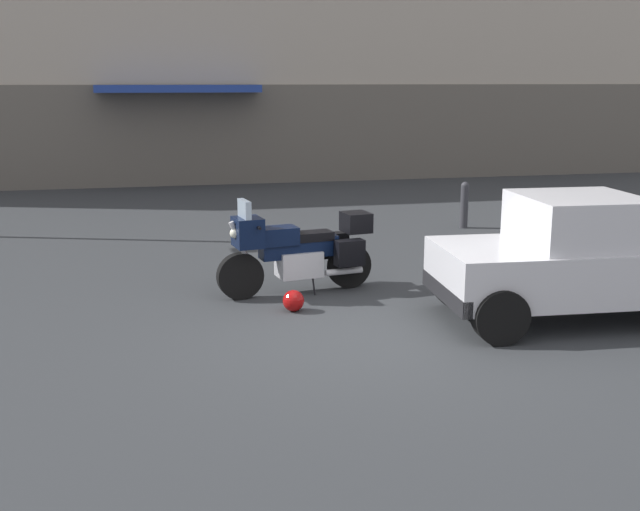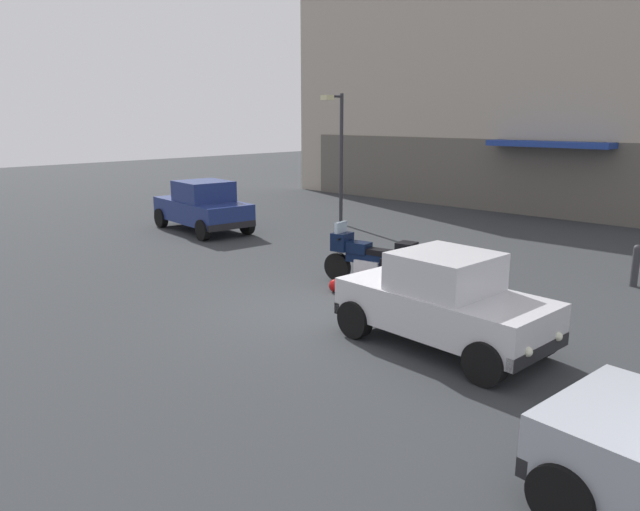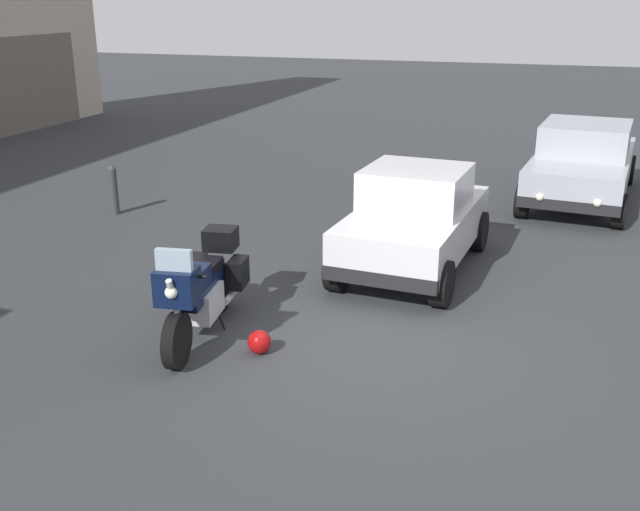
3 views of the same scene
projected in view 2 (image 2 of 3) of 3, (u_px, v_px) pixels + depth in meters
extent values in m
plane|color=#2D3033|center=(320.00, 312.00, 11.42)|extent=(80.00, 80.00, 0.00)
cube|color=#A89E8E|center=(620.00, 61.00, 20.70)|extent=(29.26, 2.40, 11.06)
cube|color=#5C564E|center=(594.00, 183.00, 20.78)|extent=(26.33, 0.12, 2.80)
cube|color=navy|center=(549.00, 144.00, 21.22)|extent=(4.40, 1.10, 0.20)
cylinder|color=black|center=(337.00, 267.00, 13.55)|extent=(0.65, 0.24, 0.64)
cylinder|color=black|center=(401.00, 277.00, 12.64)|extent=(0.65, 0.24, 0.64)
cylinder|color=#B7B7BC|center=(338.00, 248.00, 13.44)|extent=(0.33, 0.12, 0.68)
cube|color=#B7B7BC|center=(370.00, 268.00, 13.05)|extent=(0.66, 0.49, 0.36)
cube|color=black|center=(370.00, 257.00, 13.00)|extent=(1.13, 0.45, 0.28)
cube|color=black|center=(359.00, 247.00, 13.12)|extent=(0.57, 0.42, 0.24)
cube|color=black|center=(378.00, 252.00, 12.85)|extent=(0.60, 0.38, 0.12)
cube|color=black|center=(342.00, 241.00, 13.34)|extent=(0.42, 0.49, 0.40)
cube|color=#8C9EAD|center=(341.00, 228.00, 13.30)|extent=(0.14, 0.41, 0.28)
sphere|color=#EAEACC|center=(335.00, 241.00, 13.44)|extent=(0.14, 0.14, 0.14)
cylinder|color=black|center=(345.00, 238.00, 13.28)|extent=(0.14, 0.62, 0.04)
cylinder|color=#B7B7BC|center=(390.00, 279.00, 12.58)|extent=(0.56, 0.18, 0.09)
cube|color=black|center=(390.00, 267.00, 12.43)|extent=(0.43, 0.26, 0.36)
cube|color=black|center=(403.00, 262.00, 12.88)|extent=(0.43, 0.26, 0.36)
cube|color=black|center=(407.00, 249.00, 12.45)|extent=(0.42, 0.45, 0.28)
cylinder|color=black|center=(372.00, 282.00, 12.88)|extent=(0.04, 0.13, 0.29)
sphere|color=#990C0C|center=(335.00, 286.00, 12.67)|extent=(0.28, 0.28, 0.28)
cube|color=navy|center=(202.00, 211.00, 19.42)|extent=(3.97, 2.07, 0.68)
cube|color=navy|center=(204.00, 191.00, 19.16)|extent=(1.77, 1.69, 0.64)
cube|color=#8C9EAD|center=(193.00, 189.00, 19.73)|extent=(0.22, 1.39, 0.54)
cube|color=#8C9EAD|center=(215.00, 193.00, 18.60)|extent=(0.22, 1.39, 0.51)
cube|color=black|center=(177.00, 211.00, 20.87)|extent=(0.31, 1.64, 0.20)
cube|color=black|center=(232.00, 226.00, 18.09)|extent=(0.31, 1.64, 0.20)
cylinder|color=black|center=(161.00, 218.00, 20.11)|extent=(0.66, 0.29, 0.64)
cylinder|color=black|center=(202.00, 213.00, 21.08)|extent=(0.66, 0.29, 0.64)
cylinder|color=black|center=(203.00, 230.00, 17.93)|extent=(0.66, 0.29, 0.64)
cylinder|color=black|center=(247.00, 224.00, 18.89)|extent=(0.66, 0.29, 0.64)
sphere|color=silver|center=(164.00, 209.00, 20.60)|extent=(0.14, 0.14, 0.14)
sphere|color=silver|center=(188.00, 207.00, 21.16)|extent=(0.14, 0.14, 0.14)
cube|color=black|center=(567.00, 437.00, 6.15)|extent=(0.28, 1.76, 0.20)
cylinder|color=black|center=(563.00, 497.00, 5.34)|extent=(0.66, 0.28, 0.64)
sphere|color=silver|center=(539.00, 441.00, 5.85)|extent=(0.14, 0.14, 0.14)
sphere|color=silver|center=(586.00, 410.00, 6.46)|extent=(0.14, 0.14, 0.14)
cube|color=silver|center=(443.00, 309.00, 9.54)|extent=(3.49, 1.77, 0.64)
cube|color=silver|center=(445.00, 271.00, 9.40)|extent=(1.49, 1.52, 0.60)
cube|color=#8C9EAD|center=(481.00, 280.00, 8.94)|extent=(0.14, 1.33, 0.51)
cube|color=#8C9EAD|center=(413.00, 264.00, 9.87)|extent=(0.14, 1.33, 0.48)
cube|color=black|center=(539.00, 351.00, 8.41)|extent=(0.22, 1.56, 0.20)
cube|color=black|center=(368.00, 299.00, 10.78)|extent=(0.22, 1.56, 0.20)
cylinder|color=black|center=(538.00, 337.00, 9.20)|extent=(0.65, 0.26, 0.64)
cylinder|color=black|center=(485.00, 363.00, 8.23)|extent=(0.65, 0.26, 0.64)
cylinder|color=black|center=(411.00, 301.00, 11.00)|extent=(0.65, 0.26, 0.64)
cylinder|color=black|center=(355.00, 319.00, 10.03)|extent=(0.65, 0.26, 0.64)
sphere|color=silver|center=(558.00, 336.00, 8.63)|extent=(0.14, 0.14, 0.14)
sphere|color=silver|center=(528.00, 352.00, 8.06)|extent=(0.14, 0.14, 0.14)
cylinder|color=#2D2D33|center=(341.00, 160.00, 20.27)|extent=(0.12, 0.12, 4.40)
cylinder|color=#2D2D33|center=(335.00, 96.00, 19.55)|extent=(0.08, 0.70, 0.08)
cube|color=beige|center=(327.00, 98.00, 19.32)|extent=(0.28, 0.36, 0.16)
cylinder|color=#333338|center=(635.00, 267.00, 13.05)|extent=(0.16, 0.16, 0.86)
sphere|color=#333338|center=(638.00, 248.00, 12.95)|extent=(0.16, 0.16, 0.16)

